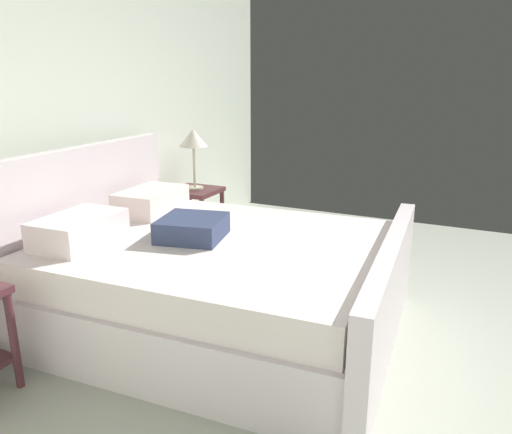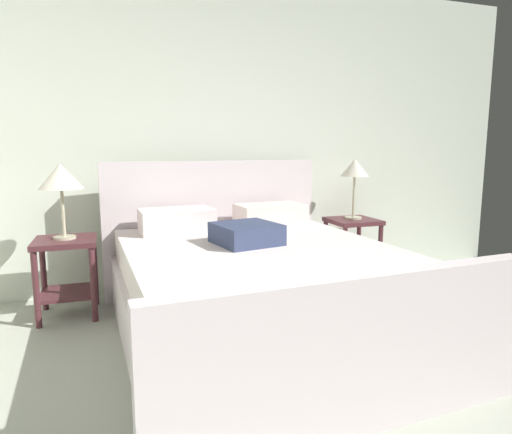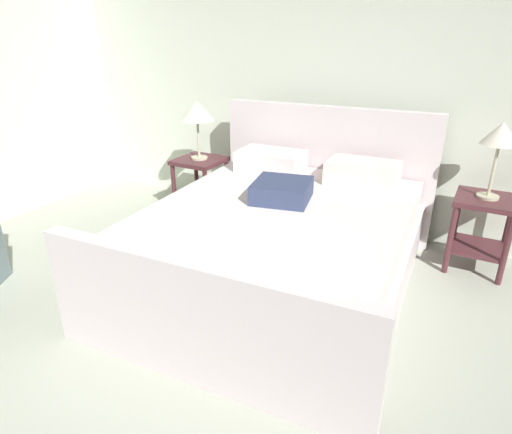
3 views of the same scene
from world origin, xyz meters
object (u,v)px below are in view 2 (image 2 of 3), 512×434
object	(u,v)px
table_lamp_right	(355,170)
table_lamp_left	(61,179)
nightstand_right	(352,239)
nightstand_left	(67,264)
bed	(258,286)

from	to	relation	value
table_lamp_right	table_lamp_left	world-z (taller)	table_lamp_right
nightstand_right	table_lamp_right	world-z (taller)	table_lamp_right
table_lamp_left	nightstand_right	bearing A→B (deg)	3.34
table_lamp_right	nightstand_right	bearing A→B (deg)	-116.57
nightstand_right	nightstand_left	distance (m)	2.55
nightstand_right	bed	bearing A→B (deg)	-144.04
table_lamp_left	bed	bearing A→B (deg)	-31.48
bed	nightstand_right	world-z (taller)	bed
bed	table_lamp_left	distance (m)	1.65
bed	table_lamp_left	bearing A→B (deg)	148.52
bed	table_lamp_left	size ratio (longest dim) A/B	4.33
nightstand_right	nightstand_left	size ratio (longest dim) A/B	1.00
bed	nightstand_left	xyz separation A→B (m)	(-1.27, 0.78, 0.06)
nightstand_left	table_lamp_left	world-z (taller)	table_lamp_left
table_lamp_right	nightstand_left	xyz separation A→B (m)	(-2.55, -0.15, -0.66)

